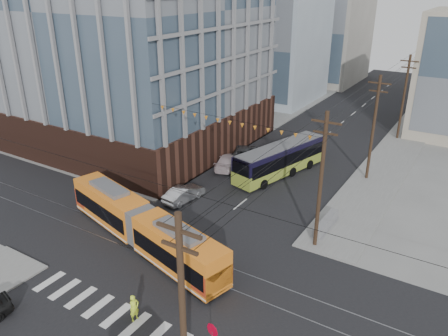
{
  "coord_description": "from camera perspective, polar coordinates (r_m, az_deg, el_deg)",
  "views": [
    {
      "loc": [
        17.85,
        -17.67,
        19.24
      ],
      "look_at": [
        0.48,
        10.32,
        5.15
      ],
      "focal_mm": 35.0,
      "sensor_mm": 36.0,
      "label": 1
    }
  ],
  "objects": [
    {
      "name": "parked_car_silver",
      "position": [
        41.57,
        -5.26,
        -3.36
      ],
      "size": [
        2.09,
        4.67,
        1.49
      ],
      "primitive_type": "imported",
      "rotation": [
        0.0,
        0.0,
        3.02
      ],
      "color": "#A7A8AC",
      "rests_on": "ground"
    },
    {
      "name": "city_bus",
      "position": [
        47.11,
        7.38,
        1.14
      ],
      "size": [
        5.7,
        12.45,
        3.45
      ],
      "primitive_type": null,
      "rotation": [
        0.0,
        0.0,
        -0.26
      ],
      "color": "black",
      "rests_on": "ground"
    },
    {
      "name": "pedestrian",
      "position": [
        28.49,
        -11.64,
        -17.49
      ],
      "size": [
        0.54,
        0.72,
        1.81
      ],
      "primitive_type": "imported",
      "rotation": [
        0.0,
        0.0,
        1.4
      ],
      "color": "#DFFF34",
      "rests_on": "ground"
    },
    {
      "name": "bg_bldg_nw_near",
      "position": [
        78.57,
        5.4,
        15.58
      ],
      "size": [
        18.0,
        16.0,
        18.0
      ],
      "primitive_type": "cube",
      "color": "#8C99A5",
      "rests_on": "ground"
    },
    {
      "name": "parked_car_white",
      "position": [
        48.71,
        0.46,
        0.86
      ],
      "size": [
        3.6,
        5.61,
        1.51
      ],
      "primitive_type": "imported",
      "rotation": [
        0.0,
        0.0,
        3.45
      ],
      "color": "silver",
      "rests_on": "ground"
    },
    {
      "name": "ground",
      "position": [
        31.64,
        -11.02,
        -14.8
      ],
      "size": [
        160.0,
        160.0,
        0.0
      ],
      "primitive_type": "plane",
      "color": "slate"
    },
    {
      "name": "office_building",
      "position": [
        57.16,
        -13.17,
        17.64
      ],
      "size": [
        30.0,
        25.0,
        28.6
      ],
      "primitive_type": "cube",
      "color": "#381E16",
      "rests_on": "ground"
    },
    {
      "name": "jersey_barrier",
      "position": [
        38.09,
        13.17,
        -7.1
      ],
      "size": [
        1.05,
        4.38,
        0.87
      ],
      "primitive_type": "cube",
      "rotation": [
        0.0,
        0.0,
        -0.01
      ],
      "color": "gray",
      "rests_on": "ground"
    },
    {
      "name": "streetcar",
      "position": [
        34.84,
        -10.64,
        -7.5
      ],
      "size": [
        17.76,
        6.9,
        3.41
      ],
      "primitive_type": null,
      "rotation": [
        0.0,
        0.0,
        -0.26
      ],
      "color": "orange",
      "rests_on": "ground"
    },
    {
      "name": "bg_bldg_nw_far",
      "position": [
        95.61,
        12.78,
        17.08
      ],
      "size": [
        16.0,
        18.0,
        20.0
      ],
      "primitive_type": "cube",
      "color": "gray",
      "rests_on": "ground"
    },
    {
      "name": "utility_pole_far",
      "position": [
        75.53,
        24.6,
        10.63
      ],
      "size": [
        0.3,
        0.3,
        11.0
      ],
      "primitive_type": "cylinder",
      "color": "black",
      "rests_on": "ground"
    },
    {
      "name": "utility_pole_near",
      "position": [
        20.31,
        -5.36,
        -19.54
      ],
      "size": [
        0.3,
        0.3,
        11.0
      ],
      "primitive_type": "cylinder",
      "color": "black",
      "rests_on": "ground"
    },
    {
      "name": "parked_car_grey",
      "position": [
        51.43,
        2.61,
        2.04
      ],
      "size": [
        3.94,
        5.74,
        1.46
      ],
      "primitive_type": "imported",
      "rotation": [
        0.0,
        0.0,
        3.46
      ],
      "color": "#444649",
      "rests_on": "ground"
    }
  ]
}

